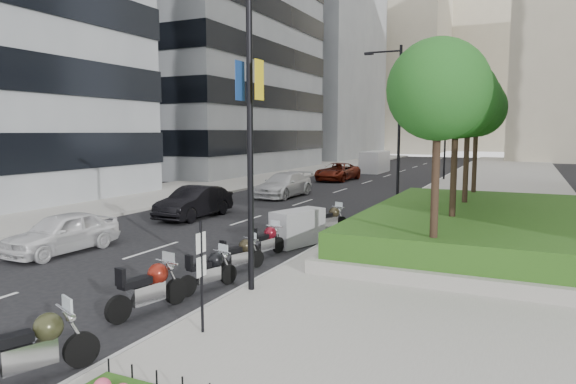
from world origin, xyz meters
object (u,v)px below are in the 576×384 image
Objects in this scene: lamp_post_0 at (244,102)px; delivery_van at (374,163)px; motorcycle_1 at (150,287)px; motorcycle_3 at (240,255)px; motorcycle_4 at (266,241)px; motorcycle_6 at (331,219)px; lamp_post_2 at (444,123)px; lamp_post_1 at (397,118)px; motorcycle_5 at (298,228)px; motorcycle_0 at (34,347)px; car_c at (284,185)px; parking_sign at (202,271)px; car_a at (62,233)px; car_b at (194,202)px; car_d at (337,172)px; motorcycle_2 at (210,271)px.

lamp_post_0 is 42.39m from delivery_van.
lamp_post_0 is 5.15m from motorcycle_1.
motorcycle_3 is (-1.26, 1.87, -4.54)m from lamp_post_0.
motorcycle_6 reaches higher than motorcycle_4.
motorcycle_3 is (-1.26, -33.13, -4.54)m from lamp_post_2.
lamp_post_1 reaches higher than motorcycle_5.
motorcycle_0 is 25.78m from car_c.
parking_sign is 23.69m from car_c.
car_a reaches higher than motorcycle_6.
car_a is at bearing -88.74° from car_c.
lamp_post_2 reaches higher than car_b.
parking_sign is 45.27m from delivery_van.
motorcycle_6 is 0.43× the size of car_b.
motorcycle_4 is at bearing -95.98° from lamp_post_1.
lamp_post_0 is at bearing -154.02° from motorcycle_6.
lamp_post_1 is 3.73× the size of motorcycle_5.
lamp_post_2 is 3.60× the size of parking_sign.
motorcycle_3 is at bearing -167.05° from motorcycle_4.
delivery_van is (0.56, 10.10, 0.26)m from car_d.
motorcycle_4 is at bearing -72.31° from car_d.
car_c is (0.38, 17.72, 0.06)m from car_a.
motorcycle_5 is at bearing -95.82° from lamp_post_1.
car_d is at bearing 105.09° from lamp_post_0.
car_a is (-7.04, -0.52, 0.20)m from motorcycle_3.
car_b reaches higher than car_c.
car_d reaches higher than motorcycle_6.
lamp_post_2 reaches higher than car_c.
lamp_post_1 reaches higher than car_c.
motorcycle_2 is 42.12m from delivery_van.
motorcycle_0 is 3.56m from motorcycle_1.
car_c reaches higher than motorcycle_2.
delivery_van is at bearing 30.61° from motorcycle_0.
motorcycle_6 is at bearing -91.94° from lamp_post_2.
car_a is (-7.36, 7.10, 0.10)m from motorcycle_0.
motorcycle_2 is 3.97m from motorcycle_4.
delivery_van is at bearing 28.77° from motorcycle_3.
car_a is (-8.30, -15.65, -4.34)m from lamp_post_1.
car_b is (-7.41, 15.26, 0.16)m from motorcycle_0.
lamp_post_2 reaches higher than car_d.
lamp_post_0 is 4.66m from motorcycle_2.
parking_sign is at bearing -139.29° from motorcycle_3.
parking_sign is (0.66, -3.00, -3.61)m from lamp_post_0.
lamp_post_2 reaches higher than motorcycle_1.
motorcycle_3 is 7.07m from motorcycle_6.
parking_sign is 9.98m from car_a.
motorcycle_1 is at bearing -164.12° from motorcycle_5.
motorcycle_0 reaches higher than motorcycle_4.
car_a is 40.11m from delivery_van.
car_b is at bearing 48.11° from motorcycle_0.
motorcycle_6 is at bearing 14.50° from motorcycle_2.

